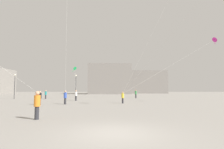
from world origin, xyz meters
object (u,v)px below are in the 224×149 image
at_px(person_in_yellow, 123,97).
at_px(person_in_black, 40,97).
at_px(person_in_white, 76,95).
at_px(person_in_blue, 65,97).
at_px(person_in_teal, 46,94).
at_px(lamppost_east, 15,82).
at_px(building_right_hall, 144,82).
at_px(lamppost_west, 76,82).
at_px(building_centre_hall, 109,79).
at_px(kite_emerald_diamond, 75,69).
at_px(kite_magenta_diamond, 212,42).
at_px(person_in_orange, 37,104).
at_px(person_in_green, 136,93).

height_order(person_in_yellow, person_in_black, person_in_black).
bearing_deg(person_in_white, person_in_blue, 115.59).
bearing_deg(person_in_teal, lamppost_east, 98.71).
bearing_deg(building_right_hall, person_in_blue, -108.09).
height_order(person_in_yellow, lamppost_west, lamppost_west).
relative_size(building_centre_hall, building_right_hall, 0.90).
bearing_deg(lamppost_east, person_in_blue, -44.54).
relative_size(person_in_yellow, building_right_hall, 0.07).
xyz_separation_m(person_in_white, kite_emerald_diamond, (-1.26, 4.87, 4.99)).
bearing_deg(person_in_blue, building_right_hall, -135.04).
height_order(person_in_black, lamppost_east, lamppost_east).
bearing_deg(kite_emerald_diamond, lamppost_west, 97.99).
distance_m(person_in_blue, kite_emerald_diamond, 13.46).
bearing_deg(person_in_black, person_in_blue, -157.62).
bearing_deg(person_in_black, person_in_yellow, -162.88).
bearing_deg(kite_magenta_diamond, person_in_orange, -145.31).
relative_size(person_in_black, kite_emerald_diamond, 0.31).
relative_size(person_in_orange, building_centre_hall, 0.09).
bearing_deg(person_in_teal, person_in_yellow, -121.87).
height_order(kite_magenta_diamond, building_right_hall, building_right_hall).
height_order(person_in_blue, kite_magenta_diamond, kite_magenta_diamond).
distance_m(person_in_teal, kite_magenta_diamond, 30.64).
relative_size(person_in_teal, person_in_black, 1.04).
height_order(person_in_orange, person_in_blue, person_in_orange).
bearing_deg(person_in_yellow, lamppost_east, 73.91).
relative_size(kite_emerald_diamond, lamppost_east, 1.07).
relative_size(person_in_white, lamppost_west, 0.34).
distance_m(person_in_yellow, building_centre_hall, 55.96).
height_order(person_in_orange, building_centre_hall, building_centre_hall).
xyz_separation_m(kite_emerald_diamond, lamppost_west, (-0.68, 4.84, -2.51)).
bearing_deg(kite_emerald_diamond, person_in_orange, -83.97).
bearing_deg(building_right_hall, person_in_yellow, -102.75).
bearing_deg(person_in_green, lamppost_west, -135.94).
height_order(person_in_green, kite_emerald_diamond, kite_emerald_diamond).
bearing_deg(lamppost_west, person_in_teal, -144.97).
height_order(person_in_black, building_centre_hall, building_centre_hall).
bearing_deg(person_in_yellow, person_in_blue, 115.15).
bearing_deg(lamppost_east, person_in_black, -53.16).
relative_size(person_in_yellow, lamppost_east, 0.32).
bearing_deg(person_in_blue, building_centre_hall, -121.92).
xyz_separation_m(kite_emerald_diamond, kite_magenta_diamond, (20.99, -11.35, 2.47)).
bearing_deg(building_centre_hall, person_in_blue, -94.97).
xyz_separation_m(person_in_blue, lamppost_east, (-13.58, 13.37, 2.41)).
bearing_deg(person_in_yellow, lamppost_west, 44.30).
bearing_deg(person_in_yellow, person_in_teal, 64.20).
distance_m(person_in_blue, building_centre_hall, 57.67).
distance_m(person_in_black, lamppost_east, 18.10).
height_order(person_in_blue, lamppost_west, lamppost_west).
xyz_separation_m(person_in_yellow, person_in_blue, (-7.41, -1.56, 0.09)).
bearing_deg(kite_magenta_diamond, person_in_yellow, 177.70).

